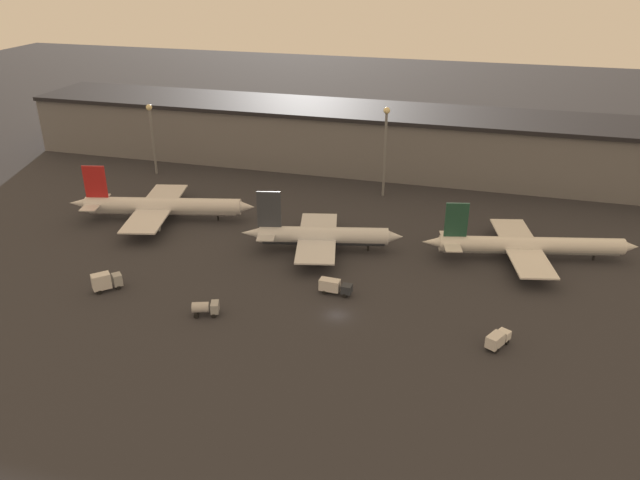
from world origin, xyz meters
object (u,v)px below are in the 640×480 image
Objects in this scene: service_vehicle_0 at (334,286)px; service_vehicle_3 at (498,339)px; service_vehicle_1 at (206,308)px; service_vehicle_2 at (106,281)px; airplane_0 at (161,206)px; airplane_2 at (528,246)px; airplane_1 at (321,236)px.

service_vehicle_0 is 33.58m from service_vehicle_3.
service_vehicle_0 is at bearing 15.09° from service_vehicle_1.
service_vehicle_1 is 0.96× the size of service_vehicle_2.
airplane_2 is at bearing -11.90° from airplane_0.
service_vehicle_3 is (83.79, -35.24, -1.97)m from airplane_0.
service_vehicle_1 is (-21.52, -14.21, -0.14)m from service_vehicle_0.
airplane_0 is 49.54m from service_vehicle_1.
airplane_0 reaches higher than service_vehicle_2.
airplane_0 is at bearing 56.60° from service_vehicle_2.
airplane_2 is 8.29× the size of service_vehicle_2.
service_vehicle_3 is at bearing -14.19° from service_vehicle_1.
service_vehicle_1 is at bearing -125.64° from airplane_1.
service_vehicle_0 is 1.24× the size of service_vehicle_1.
service_vehicle_3 is (76.99, 0.64, -0.46)m from service_vehicle_2.
airplane_0 is at bearing 96.03° from service_vehicle_3.
airplane_2 is 37.48m from service_vehicle_3.
service_vehicle_1 is (-59.28, -40.89, -1.65)m from airplane_2.
airplane_1 is 47.63m from service_vehicle_2.
airplane_1 is 6.49× the size of service_vehicle_2.
service_vehicle_2 is at bearing 153.76° from service_vehicle_1.
airplane_0 is 1.28× the size of airplane_1.
service_vehicle_2 is at bearing -154.47° from airplane_1.
airplane_1 is 35.72m from service_vehicle_1.
airplane_2 is (45.56, 7.96, -0.28)m from airplane_1.
airplane_1 is 6.80× the size of service_vehicle_1.
airplane_2 is at bearing -19.69° from service_vehicle_2.
service_vehicle_3 is at bearing -14.67° from service_vehicle_0.
service_vehicle_1 is (-13.72, -32.93, -1.92)m from airplane_1.
airplane_1 is at bearing 115.86° from service_vehicle_0.
airplane_2 is at bearing -3.11° from airplane_1.
service_vehicle_1 is 0.93× the size of service_vehicle_3.
airplane_0 reaches higher than service_vehicle_3.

